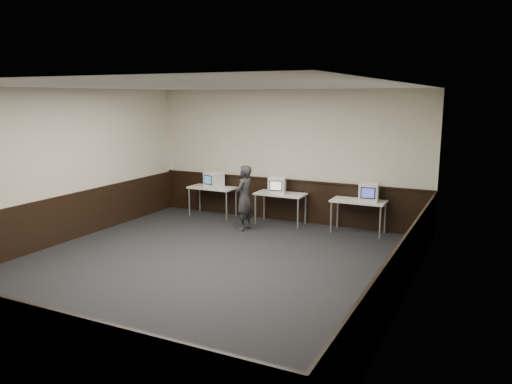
# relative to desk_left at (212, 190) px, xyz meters

# --- Properties ---
(floor) EXTENTS (8.00, 8.00, 0.00)m
(floor) POSITION_rel_desk_left_xyz_m (1.90, -3.60, -0.68)
(floor) COLOR black
(floor) RESTS_ON ground
(ceiling) EXTENTS (8.00, 8.00, 0.00)m
(ceiling) POSITION_rel_desk_left_xyz_m (1.90, -3.60, 2.52)
(ceiling) COLOR white
(ceiling) RESTS_ON back_wall
(back_wall) EXTENTS (7.00, 0.00, 7.00)m
(back_wall) POSITION_rel_desk_left_xyz_m (1.90, 0.40, 0.92)
(back_wall) COLOR beige
(back_wall) RESTS_ON ground
(left_wall) EXTENTS (0.00, 8.00, 8.00)m
(left_wall) POSITION_rel_desk_left_xyz_m (-1.60, -3.60, 0.92)
(left_wall) COLOR beige
(left_wall) RESTS_ON ground
(right_wall) EXTENTS (0.00, 8.00, 8.00)m
(right_wall) POSITION_rel_desk_left_xyz_m (5.40, -3.60, 0.92)
(right_wall) COLOR beige
(right_wall) RESTS_ON ground
(wainscot_back) EXTENTS (6.98, 0.04, 1.00)m
(wainscot_back) POSITION_rel_desk_left_xyz_m (1.90, 0.38, -0.18)
(wainscot_back) COLOR black
(wainscot_back) RESTS_ON back_wall
(wainscot_left) EXTENTS (0.04, 7.98, 1.00)m
(wainscot_left) POSITION_rel_desk_left_xyz_m (-1.58, -3.60, -0.18)
(wainscot_left) COLOR black
(wainscot_left) RESTS_ON left_wall
(wainscot_right) EXTENTS (0.04, 7.98, 1.00)m
(wainscot_right) POSITION_rel_desk_left_xyz_m (5.38, -3.60, -0.18)
(wainscot_right) COLOR black
(wainscot_right) RESTS_ON right_wall
(wainscot_rail) EXTENTS (6.98, 0.06, 0.04)m
(wainscot_rail) POSITION_rel_desk_left_xyz_m (1.90, 0.36, 0.34)
(wainscot_rail) COLOR black
(wainscot_rail) RESTS_ON wainscot_back
(desk_left) EXTENTS (1.20, 0.60, 0.75)m
(desk_left) POSITION_rel_desk_left_xyz_m (0.00, 0.00, 0.00)
(desk_left) COLOR silver
(desk_left) RESTS_ON ground
(desk_center) EXTENTS (1.20, 0.60, 0.75)m
(desk_center) POSITION_rel_desk_left_xyz_m (1.90, 0.00, 0.00)
(desk_center) COLOR silver
(desk_center) RESTS_ON ground
(desk_right) EXTENTS (1.20, 0.60, 0.75)m
(desk_right) POSITION_rel_desk_left_xyz_m (3.80, 0.00, 0.00)
(desk_right) COLOR silver
(desk_right) RESTS_ON ground
(emac_left) EXTENTS (0.49, 0.50, 0.39)m
(emac_left) POSITION_rel_desk_left_xyz_m (0.05, -0.02, 0.27)
(emac_left) COLOR white
(emac_left) RESTS_ON desk_left
(emac_center) EXTENTS (0.50, 0.51, 0.40)m
(emac_center) POSITION_rel_desk_left_xyz_m (1.83, -0.05, 0.27)
(emac_center) COLOR white
(emac_center) RESTS_ON desk_center
(emac_right) EXTENTS (0.47, 0.49, 0.41)m
(emac_right) POSITION_rel_desk_left_xyz_m (4.03, -0.02, 0.28)
(emac_right) COLOR white
(emac_right) RESTS_ON desk_right
(person) EXTENTS (0.38, 0.56, 1.50)m
(person) POSITION_rel_desk_left_xyz_m (1.39, -0.90, 0.07)
(person) COLOR #27262C
(person) RESTS_ON ground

